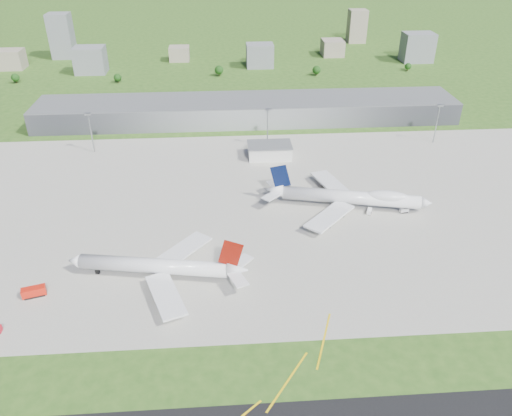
{
  "coord_description": "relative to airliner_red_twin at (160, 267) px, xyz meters",
  "views": [
    {
      "loc": [
        -17.99,
        -181.33,
        130.84
      ],
      "look_at": [
        -3.71,
        23.35,
        9.0
      ],
      "focal_mm": 35.0,
      "sensor_mm": 36.0,
      "label": 1
    }
  ],
  "objects": [
    {
      "name": "apron",
      "position": [
        55.93,
        55.37,
        -5.5
      ],
      "size": [
        360.0,
        190.0,
        0.08
      ],
      "primitive_type": "cube",
      "color": "#99978B",
      "rests_on": "ground"
    },
    {
      "name": "bldg_tall_w",
      "position": [
        -134.07,
        375.37,
        16.46
      ],
      "size": [
        22.0,
        20.0,
        44.0
      ],
      "primitive_type": "cube",
      "color": "slate",
      "rests_on": "ground"
    },
    {
      "name": "tree_far_e",
      "position": [
        205.93,
        300.37,
        -1.0
      ],
      "size": [
        6.3,
        6.3,
        7.7
      ],
      "color": "#382314",
      "rests_on": "ground"
    },
    {
      "name": "mast_center",
      "position": [
        55.93,
        130.37,
        12.17
      ],
      "size": [
        3.5,
        2.0,
        25.9
      ],
      "color": "gray",
      "rests_on": "ground"
    },
    {
      "name": "tree_w",
      "position": [
        -64.07,
        280.37,
        -0.68
      ],
      "size": [
        6.75,
        6.75,
        8.25
      ],
      "color": "#382314",
      "rests_on": "ground"
    },
    {
      "name": "airliner_blue_quad",
      "position": [
        91.36,
        50.85,
        0.53
      ],
      "size": [
        82.82,
        63.97,
        21.84
      ],
      "rotation": [
        0.0,
        0.0,
        -0.23
      ],
      "color": "silver",
      "rests_on": "ground"
    },
    {
      "name": "mast_west",
      "position": [
        -54.07,
        130.37,
        12.17
      ],
      "size": [
        3.5,
        2.0,
        25.9
      ],
      "color": "gray",
      "rests_on": "ground"
    },
    {
      "name": "van_white_far",
      "position": [
        117.68,
        44.07,
        -4.38
      ],
      "size": [
        4.58,
        2.68,
        2.27
      ],
      "rotation": [
        0.0,
        0.0,
        0.16
      ],
      "color": "silver",
      "rests_on": "ground"
    },
    {
      "name": "mast_east",
      "position": [
        165.93,
        130.37,
        12.17
      ],
      "size": [
        3.5,
        2.0,
        25.9
      ],
      "color": "gray",
      "rests_on": "ground"
    },
    {
      "name": "bldg_e",
      "position": [
        225.93,
        335.37,
        8.46
      ],
      "size": [
        30.0,
        22.0,
        28.0
      ],
      "primitive_type": "cube",
      "color": "slate",
      "rests_on": "ground"
    },
    {
      "name": "tree_c",
      "position": [
        25.93,
        295.37,
        0.3
      ],
      "size": [
        8.1,
        8.1,
        9.9
      ],
      "color": "#382314",
      "rests_on": "ground"
    },
    {
      "name": "ops_building",
      "position": [
        55.93,
        115.37,
        -1.54
      ],
      "size": [
        26.0,
        16.0,
        8.0
      ],
      "primitive_type": "cube",
      "color": "silver",
      "rests_on": "ground"
    },
    {
      "name": "bldg_cw",
      "position": [
        -14.07,
        355.37,
        1.46
      ],
      "size": [
        20.0,
        18.0,
        14.0
      ],
      "primitive_type": "cube",
      "color": "gray",
      "rests_on": "ground"
    },
    {
      "name": "tug_yellow",
      "position": [
        -0.29,
        10.03,
        -4.65
      ],
      "size": [
        3.77,
        3.65,
        1.69
      ],
      "rotation": [
        0.0,
        0.0,
        0.73
      ],
      "color": "#C8B60B",
      "rests_on": "ground"
    },
    {
      "name": "bldg_tall_e",
      "position": [
        185.93,
        425.37,
        12.46
      ],
      "size": [
        20.0,
        18.0,
        36.0
      ],
      "primitive_type": "cube",
      "color": "gray",
      "rests_on": "ground"
    },
    {
      "name": "tree_far_w",
      "position": [
        -154.07,
        285.37,
        -0.35
      ],
      "size": [
        7.2,
        7.2,
        8.8
      ],
      "color": "#382314",
      "rests_on": "ground"
    },
    {
      "name": "tree_e",
      "position": [
        115.93,
        290.37,
        -0.02
      ],
      "size": [
        7.65,
        7.65,
        9.35
      ],
      "color": "#382314",
      "rests_on": "ground"
    },
    {
      "name": "bldg_far_w",
      "position": [
        -174.07,
        335.37,
        3.46
      ],
      "size": [
        24.0,
        20.0,
        18.0
      ],
      "primitive_type": "cube",
      "color": "gray",
      "rests_on": "ground"
    },
    {
      "name": "ground",
      "position": [
        45.93,
        165.37,
        -5.54
      ],
      "size": [
        1400.0,
        1400.0,
        0.0
      ],
      "primitive_type": "plane",
      "color": "#2D531A",
      "rests_on": "ground"
    },
    {
      "name": "fire_truck",
      "position": [
        -48.94,
        -8.17,
        -3.56
      ],
      "size": [
        9.63,
        5.76,
        3.97
      ],
      "rotation": [
        0.0,
        0.0,
        0.28
      ],
      "color": "red",
      "rests_on": "ground"
    },
    {
      "name": "terminal",
      "position": [
        45.93,
        180.37,
        1.96
      ],
      "size": [
        300.0,
        42.0,
        15.0
      ],
      "primitive_type": "cube",
      "color": "gray",
      "rests_on": "ground"
    },
    {
      "name": "van_white_near",
      "position": [
        99.92,
        44.5,
        -4.35
      ],
      "size": [
        3.67,
        4.94,
        2.34
      ],
      "rotation": [
        0.0,
        0.0,
        1.15
      ],
      "color": "white",
      "rests_on": "ground"
    },
    {
      "name": "airliner_red_twin",
      "position": [
        0.0,
        0.0,
        0.0
      ],
      "size": [
        75.49,
        58.2,
        20.78
      ],
      "rotation": [
        0.0,
        0.0,
        2.97
      ],
      "color": "silver",
      "rests_on": "ground"
    },
    {
      "name": "bldg_c",
      "position": [
        65.93,
        325.37,
        5.46
      ],
      "size": [
        26.0,
        20.0,
        22.0
      ],
      "primitive_type": "cube",
      "color": "slate",
      "rests_on": "ground"
    },
    {
      "name": "bldg_w",
      "position": [
        -94.07,
        315.37,
        6.46
      ],
      "size": [
        28.0,
        22.0,
        24.0
      ],
      "primitive_type": "cube",
      "color": "slate",
      "rests_on": "ground"
    },
    {
      "name": "bldg_ce",
      "position": [
        145.93,
        365.37,
        2.46
      ],
      "size": [
        22.0,
        24.0,
        16.0
      ],
      "primitive_type": "cube",
      "color": "gray",
      "rests_on": "ground"
    }
  ]
}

